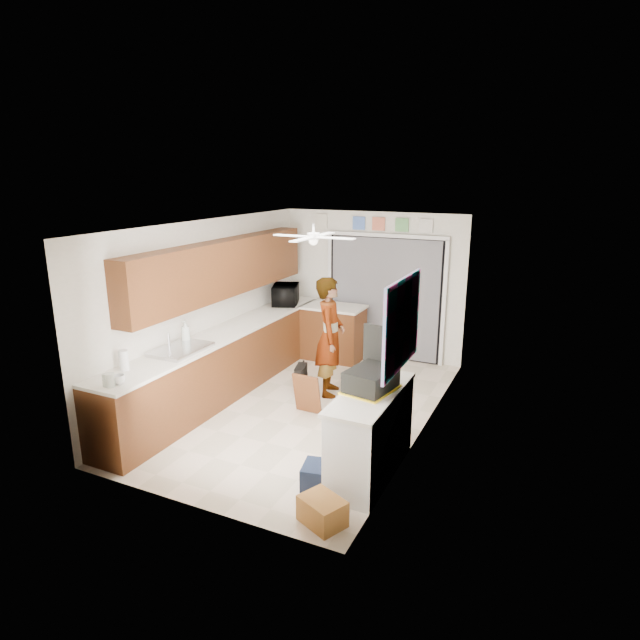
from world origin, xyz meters
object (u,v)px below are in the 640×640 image
(microwave, at_px, (286,295))
(navy_crate, at_px, (322,476))
(cup, at_px, (119,380))
(dog, at_px, (301,375))
(cardboard_box, at_px, (322,511))
(paper_towel_roll, at_px, (124,360))
(suitcase, at_px, (371,380))
(man, at_px, (330,337))
(soap_bottle, at_px, (186,332))

(microwave, distance_m, navy_crate, 4.24)
(cup, height_order, dog, cup)
(cup, xyz_separation_m, cardboard_box, (2.42, -0.04, -0.87))
(cup, bearing_deg, microwave, 91.84)
(navy_crate, bearing_deg, dog, 121.95)
(paper_towel_roll, relative_size, suitcase, 0.44)
(dog, bearing_deg, cardboard_box, -75.32)
(cardboard_box, distance_m, dog, 3.27)
(microwave, bearing_deg, cardboard_box, -169.63)
(navy_crate, relative_size, man, 0.23)
(dog, bearing_deg, man, -18.80)
(soap_bottle, bearing_deg, navy_crate, -21.45)
(cardboard_box, bearing_deg, suitcase, 86.15)
(cup, xyz_separation_m, navy_crate, (2.17, 0.49, -0.87))
(man, distance_m, dog, 0.83)
(soap_bottle, distance_m, cardboard_box, 3.24)
(soap_bottle, relative_size, cup, 2.39)
(soap_bottle, bearing_deg, cardboard_box, -29.05)
(cardboard_box, relative_size, man, 0.23)
(suitcase, bearing_deg, microwave, 141.92)
(microwave, relative_size, cup, 4.62)
(cardboard_box, relative_size, navy_crate, 1.02)
(cup, xyz_separation_m, dog, (0.75, 2.77, -0.80))
(soap_bottle, xyz_separation_m, navy_crate, (2.45, -0.96, -0.97))
(cardboard_box, distance_m, navy_crate, 0.59)
(paper_towel_roll, distance_m, navy_crate, 2.61)
(suitcase, bearing_deg, cardboard_box, -83.75)
(navy_crate, xyz_separation_m, man, (-0.93, 2.25, 0.74))
(man, bearing_deg, cup, 137.88)
(paper_towel_roll, distance_m, man, 2.84)
(cup, height_order, suitcase, suitcase)
(navy_crate, bearing_deg, soap_bottle, 158.55)
(paper_towel_roll, xyz_separation_m, suitcase, (2.75, 0.66, -0.00))
(cardboard_box, bearing_deg, microwave, 122.70)
(cup, distance_m, cardboard_box, 2.57)
(microwave, relative_size, cardboard_box, 1.49)
(soap_bottle, xyz_separation_m, cardboard_box, (2.70, -1.50, -0.97))
(microwave, xyz_separation_m, dog, (0.88, -1.15, -0.92))
(paper_towel_roll, height_order, dog, paper_towel_roll)
(suitcase, bearing_deg, paper_towel_roll, -156.47)
(dog, bearing_deg, navy_crate, -74.06)
(paper_towel_roll, relative_size, dog, 0.49)
(paper_towel_roll, height_order, navy_crate, paper_towel_roll)
(microwave, height_order, man, man)
(suitcase, height_order, man, man)
(soap_bottle, height_order, navy_crate, soap_bottle)
(paper_towel_roll, distance_m, cardboard_box, 2.86)
(microwave, xyz_separation_m, soap_bottle, (-0.15, -2.47, -0.01))
(navy_crate, xyz_separation_m, dog, (-1.42, 2.28, 0.07))
(microwave, height_order, dog, microwave)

